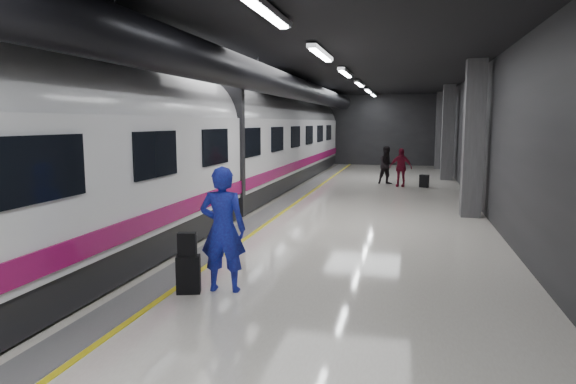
# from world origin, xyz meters

# --- Properties ---
(ground) EXTENTS (40.00, 40.00, 0.00)m
(ground) POSITION_xyz_m (0.00, 0.00, 0.00)
(ground) COLOR white
(ground) RESTS_ON ground
(platform_hall) EXTENTS (10.02, 40.02, 4.51)m
(platform_hall) POSITION_xyz_m (-0.29, 0.96, 3.54)
(platform_hall) COLOR black
(platform_hall) RESTS_ON ground
(train) EXTENTS (3.05, 38.00, 4.05)m
(train) POSITION_xyz_m (-3.25, -0.00, 2.07)
(train) COLOR black
(train) RESTS_ON ground
(traveler_main) EXTENTS (0.79, 0.57, 2.05)m
(traveler_main) POSITION_xyz_m (-0.14, -5.98, 1.02)
(traveler_main) COLOR #1A37C9
(traveler_main) RESTS_ON ground
(suitcase_main) EXTENTS (0.43, 0.34, 0.62)m
(suitcase_main) POSITION_xyz_m (-0.65, -6.22, 0.31)
(suitcase_main) COLOR black
(suitcase_main) RESTS_ON ground
(shoulder_bag) EXTENTS (0.31, 0.21, 0.38)m
(shoulder_bag) POSITION_xyz_m (-0.65, -6.24, 0.81)
(shoulder_bag) COLOR black
(shoulder_bag) RESTS_ON suitcase_main
(traveler_far_a) EXTENTS (1.00, 0.91, 1.69)m
(traveler_far_a) POSITION_xyz_m (1.84, 9.51, 0.84)
(traveler_far_a) COLOR black
(traveler_far_a) RESTS_ON ground
(traveler_far_b) EXTENTS (1.02, 0.57, 1.64)m
(traveler_far_b) POSITION_xyz_m (2.44, 8.78, 0.82)
(traveler_far_b) COLOR maroon
(traveler_far_b) RESTS_ON ground
(suitcase_far) EXTENTS (0.42, 0.34, 0.54)m
(suitcase_far) POSITION_xyz_m (3.43, 8.68, 0.27)
(suitcase_far) COLOR black
(suitcase_far) RESTS_ON ground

